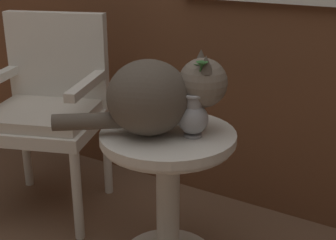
{
  "coord_description": "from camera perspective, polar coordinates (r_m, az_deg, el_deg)",
  "views": [
    {
      "loc": [
        0.94,
        -1.21,
        1.27
      ],
      "look_at": [
        0.06,
        0.22,
        0.64
      ],
      "focal_mm": 50.59,
      "sensor_mm": 36.0,
      "label": 1
    }
  ],
  "objects": [
    {
      "name": "wicker_chair",
      "position": [
        2.36,
        -14.17,
        2.1
      ],
      "size": [
        0.65,
        0.63,
        0.96
      ],
      "color": "silver",
      "rests_on": "ground_plane"
    },
    {
      "name": "wicker_side_table",
      "position": [
        1.88,
        0.0,
        -6.53
      ],
      "size": [
        0.53,
        0.53,
        0.59
      ],
      "color": "silver",
      "rests_on": "ground_plane"
    },
    {
      "name": "cat",
      "position": [
        1.76,
        -1.31,
        3.04
      ],
      "size": [
        0.56,
        0.46,
        0.31
      ],
      "color": "brown",
      "rests_on": "wicker_side_table"
    },
    {
      "name": "pewter_vase_with_ivy",
      "position": [
        1.75,
        3.07,
        0.67
      ],
      "size": [
        0.11,
        0.11,
        0.29
      ],
      "color": "#99999E",
      "rests_on": "wicker_side_table"
    }
  ]
}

